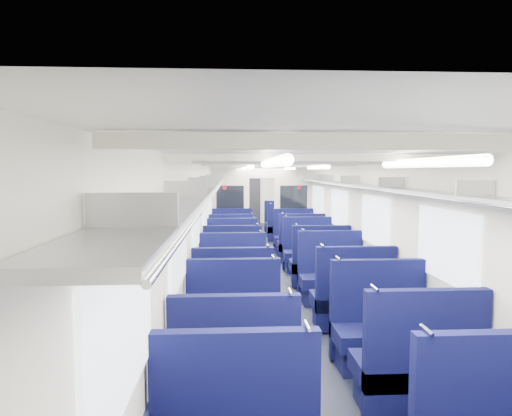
# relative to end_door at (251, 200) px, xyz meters

# --- Properties ---
(floor) EXTENTS (2.80, 18.00, 0.01)m
(floor) POSITION_rel_end_door_xyz_m (0.00, -8.94, -1.00)
(floor) COLOR black
(floor) RESTS_ON ground
(ceiling) EXTENTS (2.80, 18.00, 0.01)m
(ceiling) POSITION_rel_end_door_xyz_m (0.00, -8.94, 1.35)
(ceiling) COLOR white
(ceiling) RESTS_ON wall_left
(wall_left) EXTENTS (0.02, 18.00, 2.35)m
(wall_left) POSITION_rel_end_door_xyz_m (-1.40, -8.94, 0.18)
(wall_left) COLOR silver
(wall_left) RESTS_ON floor
(dado_left) EXTENTS (0.03, 17.90, 0.70)m
(dado_left) POSITION_rel_end_door_xyz_m (-1.39, -8.94, -0.65)
(dado_left) COLOR #111339
(dado_left) RESTS_ON floor
(wall_right) EXTENTS (0.02, 18.00, 2.35)m
(wall_right) POSITION_rel_end_door_xyz_m (1.40, -8.94, 0.18)
(wall_right) COLOR silver
(wall_right) RESTS_ON floor
(dado_right) EXTENTS (0.03, 17.90, 0.70)m
(dado_right) POSITION_rel_end_door_xyz_m (1.39, -8.94, -0.65)
(dado_right) COLOR #111339
(dado_right) RESTS_ON floor
(wall_far) EXTENTS (2.80, 0.02, 2.35)m
(wall_far) POSITION_rel_end_door_xyz_m (0.00, 0.06, 0.18)
(wall_far) COLOR silver
(wall_far) RESTS_ON floor
(luggage_rack_left) EXTENTS (0.36, 17.40, 0.18)m
(luggage_rack_left) POSITION_rel_end_door_xyz_m (-1.21, -8.94, 0.97)
(luggage_rack_left) COLOR #B2B5BA
(luggage_rack_left) RESTS_ON wall_left
(luggage_rack_right) EXTENTS (0.36, 17.40, 0.18)m
(luggage_rack_right) POSITION_rel_end_door_xyz_m (1.21, -8.94, 0.97)
(luggage_rack_right) COLOR #B2B5BA
(luggage_rack_right) RESTS_ON wall_right
(windows) EXTENTS (2.78, 15.60, 0.75)m
(windows) POSITION_rel_end_door_xyz_m (0.00, -9.40, 0.42)
(windows) COLOR white
(windows) RESTS_ON wall_left
(ceiling_fittings) EXTENTS (2.70, 16.06, 0.11)m
(ceiling_fittings) POSITION_rel_end_door_xyz_m (0.00, -9.20, 1.29)
(ceiling_fittings) COLOR silver
(ceiling_fittings) RESTS_ON ceiling
(end_door) EXTENTS (0.75, 0.06, 2.00)m
(end_door) POSITION_rel_end_door_xyz_m (0.00, 0.00, 0.00)
(end_door) COLOR black
(end_door) RESTS_ON floor
(bulkhead) EXTENTS (2.80, 0.10, 2.35)m
(bulkhead) POSITION_rel_end_door_xyz_m (-0.00, -6.38, 0.23)
(bulkhead) COLOR silver
(bulkhead) RESTS_ON floor
(seat_4) EXTENTS (1.09, 0.60, 1.22)m
(seat_4) POSITION_rel_end_door_xyz_m (-0.83, -14.88, -0.62)
(seat_4) COLOR #0E1145
(seat_4) RESTS_ON floor
(seat_5) EXTENTS (1.09, 0.60, 1.22)m
(seat_5) POSITION_rel_end_door_xyz_m (0.83, -14.81, -0.62)
(seat_5) COLOR #0E1145
(seat_5) RESTS_ON floor
(seat_6) EXTENTS (1.09, 0.60, 1.22)m
(seat_6) POSITION_rel_end_door_xyz_m (-0.83, -13.68, -0.62)
(seat_6) COLOR #0E1145
(seat_6) RESTS_ON floor
(seat_7) EXTENTS (1.09, 0.60, 1.22)m
(seat_7) POSITION_rel_end_door_xyz_m (0.83, -13.82, -0.62)
(seat_7) COLOR #0E1145
(seat_7) RESTS_ON floor
(seat_8) EXTENTS (1.09, 0.60, 1.22)m
(seat_8) POSITION_rel_end_door_xyz_m (-0.83, -12.62, -0.62)
(seat_8) COLOR #0E1145
(seat_8) RESTS_ON floor
(seat_9) EXTENTS (1.09, 0.60, 1.22)m
(seat_9) POSITION_rel_end_door_xyz_m (0.83, -12.63, -0.62)
(seat_9) COLOR #0E1145
(seat_9) RESTS_ON floor
(seat_10) EXTENTS (1.09, 0.60, 1.22)m
(seat_10) POSITION_rel_end_door_xyz_m (-0.83, -11.49, -0.62)
(seat_10) COLOR #0E1145
(seat_10) RESTS_ON floor
(seat_11) EXTENTS (1.09, 0.60, 1.22)m
(seat_11) POSITION_rel_end_door_xyz_m (0.83, -11.34, -0.62)
(seat_11) COLOR #0E1145
(seat_11) RESTS_ON floor
(seat_12) EXTENTS (1.09, 0.60, 1.22)m
(seat_12) POSITION_rel_end_door_xyz_m (-0.83, -10.22, -0.62)
(seat_12) COLOR #0E1145
(seat_12) RESTS_ON floor
(seat_13) EXTENTS (1.09, 0.60, 1.22)m
(seat_13) POSITION_rel_end_door_xyz_m (0.83, -10.31, -0.62)
(seat_13) COLOR #0E1145
(seat_13) RESTS_ON floor
(seat_14) EXTENTS (1.09, 0.60, 1.22)m
(seat_14) POSITION_rel_end_door_xyz_m (-0.83, -9.25, -0.62)
(seat_14) COLOR #0E1145
(seat_14) RESTS_ON floor
(seat_15) EXTENTS (1.09, 0.60, 1.22)m
(seat_15) POSITION_rel_end_door_xyz_m (0.83, -9.06, -0.62)
(seat_15) COLOR #0E1145
(seat_15) RESTS_ON floor
(seat_16) EXTENTS (1.09, 0.60, 1.22)m
(seat_16) POSITION_rel_end_door_xyz_m (-0.83, -8.03, -0.62)
(seat_16) COLOR #0E1145
(seat_16) RESTS_ON floor
(seat_17) EXTENTS (1.09, 0.60, 1.22)m
(seat_17) POSITION_rel_end_door_xyz_m (0.83, -8.02, -0.62)
(seat_17) COLOR #0E1145
(seat_17) RESTS_ON floor
(seat_18) EXTENTS (1.09, 0.60, 1.22)m
(seat_18) POSITION_rel_end_door_xyz_m (-0.83, -6.77, -0.62)
(seat_18) COLOR #0E1145
(seat_18) RESTS_ON floor
(seat_19) EXTENTS (1.09, 0.60, 1.22)m
(seat_19) POSITION_rel_end_door_xyz_m (0.83, -6.89, -0.62)
(seat_19) COLOR #0E1145
(seat_19) RESTS_ON floor
(seat_20) EXTENTS (1.09, 0.60, 1.22)m
(seat_20) POSITION_rel_end_door_xyz_m (-0.83, -4.89, -0.62)
(seat_20) COLOR #0E1145
(seat_20) RESTS_ON floor
(seat_21) EXTENTS (1.09, 0.60, 1.22)m
(seat_21) POSITION_rel_end_door_xyz_m (0.83, -4.81, -0.62)
(seat_21) COLOR #0E1145
(seat_21) RESTS_ON floor
(seat_22) EXTENTS (1.09, 0.60, 1.22)m
(seat_22) POSITION_rel_end_door_xyz_m (-0.83, -3.63, -0.62)
(seat_22) COLOR #0E1145
(seat_22) RESTS_ON floor
(seat_23) EXTENTS (1.09, 0.60, 1.22)m
(seat_23) POSITION_rel_end_door_xyz_m (0.83, -3.68, -0.62)
(seat_23) COLOR #0E1145
(seat_23) RESTS_ON floor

